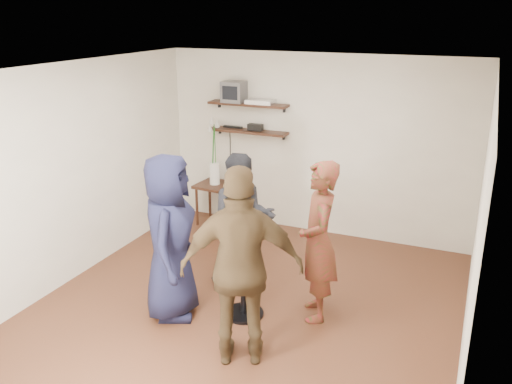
# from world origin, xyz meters

# --- Properties ---
(room) EXTENTS (4.58, 5.08, 2.68)m
(room) POSITION_xyz_m (0.00, 0.00, 1.30)
(room) COLOR #4D2918
(room) RESTS_ON ground
(shelf_upper) EXTENTS (1.20, 0.25, 0.04)m
(shelf_upper) POSITION_xyz_m (-1.00, 2.38, 1.85)
(shelf_upper) COLOR black
(shelf_upper) RESTS_ON room
(shelf_lower) EXTENTS (1.20, 0.25, 0.04)m
(shelf_lower) POSITION_xyz_m (-1.00, 2.38, 1.45)
(shelf_lower) COLOR black
(shelf_lower) RESTS_ON room
(crt_monitor) EXTENTS (0.32, 0.30, 0.30)m
(crt_monitor) POSITION_xyz_m (-1.22, 2.38, 2.02)
(crt_monitor) COLOR #59595B
(crt_monitor) RESTS_ON shelf_upper
(dvd_deck) EXTENTS (0.40, 0.24, 0.06)m
(dvd_deck) POSITION_xyz_m (-0.80, 2.38, 1.90)
(dvd_deck) COLOR silver
(dvd_deck) RESTS_ON shelf_upper
(radio) EXTENTS (0.22, 0.10, 0.10)m
(radio) POSITION_xyz_m (-0.89, 2.38, 1.52)
(radio) COLOR black
(radio) RESTS_ON shelf_lower
(power_strip) EXTENTS (0.30, 0.05, 0.03)m
(power_strip) POSITION_xyz_m (-1.27, 2.42, 1.48)
(power_strip) COLOR black
(power_strip) RESTS_ON shelf_lower
(side_table) EXTENTS (0.56, 0.56, 0.63)m
(side_table) POSITION_xyz_m (-1.48, 2.20, 0.52)
(side_table) COLOR black
(side_table) RESTS_ON room
(vase_lilies) EXTENTS (0.20, 0.21, 1.08)m
(vase_lilies) POSITION_xyz_m (-1.48, 2.20, 0.97)
(vase_lilies) COLOR white
(vase_lilies) RESTS_ON side_table
(drinks_table) EXTENTS (0.55, 0.55, 1.01)m
(drinks_table) POSITION_xyz_m (0.04, -0.09, 0.65)
(drinks_table) COLOR black
(drinks_table) RESTS_ON room
(wine_glass_fl) EXTENTS (0.07, 0.07, 0.21)m
(wine_glass_fl) POSITION_xyz_m (-0.04, -0.12, 1.15)
(wine_glass_fl) COLOR silver
(wine_glass_fl) RESTS_ON drinks_table
(wine_glass_fr) EXTENTS (0.06, 0.06, 0.19)m
(wine_glass_fr) POSITION_xyz_m (0.11, -0.11, 1.14)
(wine_glass_fr) COLOR silver
(wine_glass_fr) RESTS_ON drinks_table
(wine_glass_bl) EXTENTS (0.07, 0.07, 0.20)m
(wine_glass_bl) POSITION_xyz_m (0.02, -0.03, 1.14)
(wine_glass_bl) COLOR silver
(wine_glass_bl) RESTS_ON drinks_table
(wine_glass_br) EXTENTS (0.06, 0.06, 0.19)m
(wine_glass_br) POSITION_xyz_m (0.08, -0.06, 1.13)
(wine_glass_br) COLOR silver
(wine_glass_br) RESTS_ON drinks_table
(person_plaid) EXTENTS (0.63, 0.74, 1.73)m
(person_plaid) POSITION_xyz_m (0.75, 0.22, 0.87)
(person_plaid) COLOR red
(person_plaid) RESTS_ON room
(person_dark) EXTENTS (0.96, 0.88, 1.60)m
(person_dark) POSITION_xyz_m (-0.29, 0.62, 0.80)
(person_dark) COLOR black
(person_dark) RESTS_ON room
(person_navy) EXTENTS (0.84, 1.02, 1.80)m
(person_navy) POSITION_xyz_m (-0.69, -0.35, 0.90)
(person_navy) COLOR #161732
(person_navy) RESTS_ON room
(person_brown) EXTENTS (1.21, 0.87, 1.90)m
(person_brown) POSITION_xyz_m (0.35, -0.80, 0.95)
(person_brown) COLOR #43311C
(person_brown) RESTS_ON room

